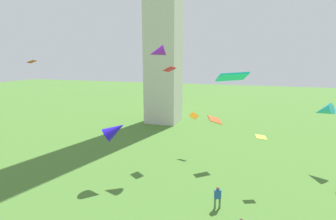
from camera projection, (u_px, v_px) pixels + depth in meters
person_3 at (218, 196)px, 19.67m from camera, size 0.55×0.49×1.84m
kite_flying_1 at (324, 111)px, 26.92m from camera, size 2.46×2.24×1.89m
kite_flying_2 at (170, 69)px, 28.93m from camera, size 1.58×1.32×0.72m
kite_flying_3 at (115, 130)px, 23.53m from camera, size 2.73×2.45×2.15m
kite_flying_4 at (157, 52)px, 26.45m from camera, size 2.17×1.70×1.60m
kite_flying_5 at (261, 137)px, 22.35m from camera, size 1.08×0.92×0.39m
kite_flying_6 at (215, 120)px, 27.34m from camera, size 1.67×1.70×0.97m
kite_flying_7 at (194, 116)px, 30.94m from camera, size 1.30×1.02×0.75m
kite_flying_8 at (32, 62)px, 21.97m from camera, size 0.90×1.03×0.33m
kite_flying_9 at (232, 77)px, 13.97m from camera, size 1.89×1.62×0.61m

